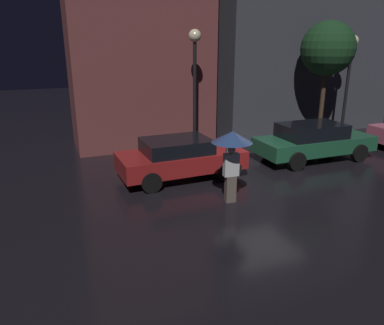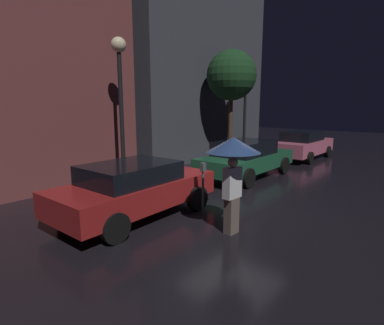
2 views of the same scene
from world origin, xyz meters
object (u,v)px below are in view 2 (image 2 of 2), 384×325
(parked_car_green, at_px, (246,158))
(street_lamp_near, at_px, (120,79))
(street_lamp_far, at_px, (246,89))
(parked_car_red, at_px, (135,188))
(parking_meter, at_px, (203,183))
(pedestrian_with_umbrella, at_px, (233,156))
(parked_car_pink, at_px, (303,144))

(parked_car_green, distance_m, street_lamp_near, 5.53)
(street_lamp_near, relative_size, street_lamp_far, 1.04)
(parked_car_red, relative_size, parking_meter, 3.16)
(pedestrian_with_umbrella, xyz_separation_m, parking_meter, (0.48, 1.18, -0.88))
(parked_car_red, xyz_separation_m, street_lamp_far, (8.92, 2.19, 2.86))
(parked_car_pink, distance_m, pedestrian_with_umbrella, 10.91)
(parked_car_green, relative_size, parked_car_pink, 1.04)
(parked_car_pink, distance_m, street_lamp_far, 4.30)
(parked_car_green, distance_m, parked_car_pink, 5.68)
(pedestrian_with_umbrella, bearing_deg, parked_car_green, 31.20)
(parked_car_green, height_order, street_lamp_near, street_lamp_near)
(parked_car_red, xyz_separation_m, parked_car_green, (5.60, 0.09, 0.03))
(street_lamp_near, xyz_separation_m, street_lamp_far, (7.40, -0.31, -0.02))
(parking_meter, bearing_deg, parked_car_red, 132.84)
(parked_car_red, height_order, pedestrian_with_umbrella, pedestrian_with_umbrella)
(parked_car_red, relative_size, parked_car_pink, 0.95)
(parked_car_pink, xyz_separation_m, parking_meter, (-10.11, -1.23, 0.07))
(street_lamp_far, bearing_deg, pedestrian_with_umbrella, -150.67)
(parking_meter, bearing_deg, parked_car_green, 16.92)
(parked_car_green, bearing_deg, parked_car_red, -179.19)
(parked_car_pink, relative_size, street_lamp_near, 0.92)
(parked_car_red, distance_m, pedestrian_with_umbrella, 2.72)
(street_lamp_near, bearing_deg, parking_meter, -95.39)
(parked_car_green, xyz_separation_m, parked_car_pink, (5.68, -0.12, 0.00))
(parked_car_pink, relative_size, parking_meter, 3.32)
(parked_car_pink, bearing_deg, street_lamp_near, 166.14)
(parked_car_red, height_order, street_lamp_far, street_lamp_far)
(pedestrian_with_umbrella, bearing_deg, street_lamp_far, 33.28)
(parked_car_red, height_order, parking_meter, parked_car_red)
(street_lamp_far, bearing_deg, parked_car_red, -166.22)
(parked_car_red, bearing_deg, parking_meter, -49.11)
(pedestrian_with_umbrella, bearing_deg, street_lamp_near, 84.35)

